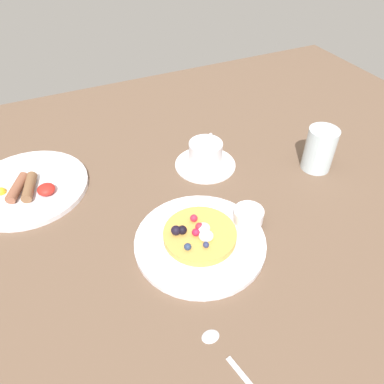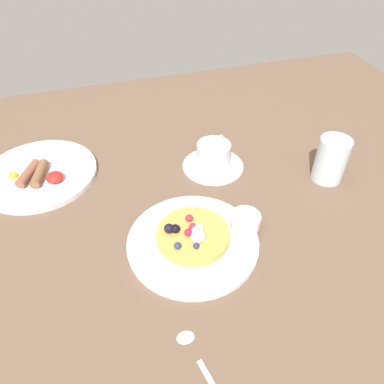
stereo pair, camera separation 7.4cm
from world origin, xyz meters
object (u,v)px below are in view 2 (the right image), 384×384
(water_glass, at_px, (331,160))
(syrup_ramekin, at_px, (245,221))
(teaspoon, at_px, (194,352))
(pancake_plate, at_px, (193,242))
(breakfast_plate, at_px, (39,174))
(coffee_saucer, at_px, (213,165))
(coffee_cup, at_px, (214,154))

(water_glass, bearing_deg, syrup_ramekin, -159.19)
(water_glass, bearing_deg, teaspoon, -144.14)
(pancake_plate, xyz_separation_m, breakfast_plate, (-0.28, 0.30, 0.00))
(syrup_ramekin, bearing_deg, coffee_saucer, 87.18)
(pancake_plate, height_order, breakfast_plate, same)
(pancake_plate, distance_m, syrup_ramekin, 0.11)
(pancake_plate, xyz_separation_m, water_glass, (0.35, 0.10, 0.05))
(syrup_ramekin, bearing_deg, pancake_plate, -176.74)
(syrup_ramekin, relative_size, water_glass, 0.57)
(teaspoon, bearing_deg, water_glass, 35.86)
(syrup_ramekin, distance_m, teaspoon, 0.27)
(pancake_plate, distance_m, water_glass, 0.37)
(coffee_cup, bearing_deg, teaspoon, -113.33)
(syrup_ramekin, relative_size, teaspoon, 0.46)
(syrup_ramekin, bearing_deg, water_glass, 20.81)
(water_glass, bearing_deg, pancake_plate, -164.32)
(water_glass, bearing_deg, breakfast_plate, 162.02)
(water_glass, bearing_deg, coffee_saucer, 153.39)
(pancake_plate, relative_size, coffee_saucer, 1.72)
(pancake_plate, height_order, coffee_cup, coffee_cup)
(breakfast_plate, relative_size, coffee_cup, 2.74)
(coffee_saucer, xyz_separation_m, water_glass, (0.23, -0.12, 0.05))
(breakfast_plate, xyz_separation_m, coffee_saucer, (0.40, -0.09, -0.00))
(coffee_saucer, height_order, teaspoon, same)
(syrup_ramekin, relative_size, coffee_cup, 0.62)
(coffee_cup, xyz_separation_m, teaspoon, (-0.18, -0.42, -0.03))
(teaspoon, bearing_deg, breakfast_plate, 113.37)
(pancake_plate, bearing_deg, teaspoon, -106.79)
(syrup_ramekin, distance_m, breakfast_plate, 0.49)
(coffee_cup, height_order, water_glass, water_glass)
(coffee_saucer, xyz_separation_m, coffee_cup, (0.00, 0.00, 0.03))
(coffee_cup, bearing_deg, breakfast_plate, 167.78)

